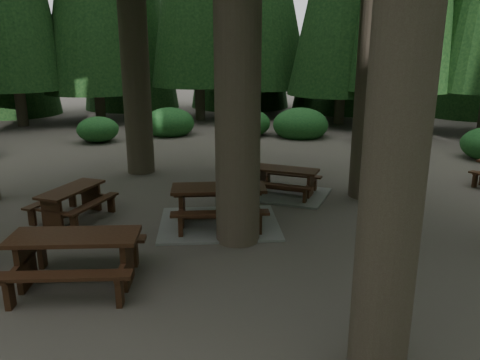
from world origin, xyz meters
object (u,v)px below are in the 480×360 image
at_px(picnic_table_a, 219,211).
at_px(picnic_table_b, 72,198).
at_px(picnic_table_c, 285,186).
at_px(picnic_table_e, 76,252).

distance_m(picnic_table_a, picnic_table_b, 3.24).
bearing_deg(picnic_table_c, picnic_table_a, -105.93).
relative_size(picnic_table_a, picnic_table_e, 1.29).
distance_m(picnic_table_a, picnic_table_e, 3.37).
bearing_deg(picnic_table_a, picnic_table_c, 48.05).
bearing_deg(picnic_table_e, picnic_table_c, 49.06).
xyz_separation_m(picnic_table_c, picnic_table_e, (-1.16, -5.87, 0.34)).
height_order(picnic_table_a, picnic_table_b, picnic_table_a).
relative_size(picnic_table_b, picnic_table_c, 0.80).
distance_m(picnic_table_b, picnic_table_e, 3.19).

